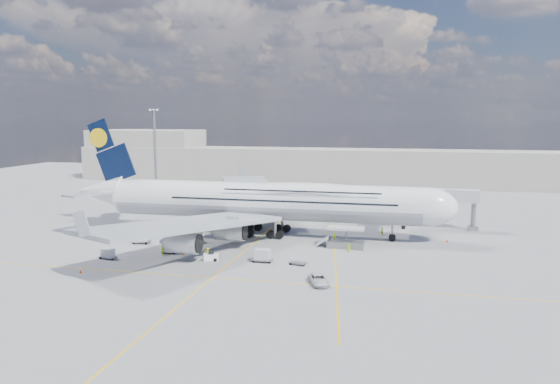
% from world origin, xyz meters
% --- Properties ---
extents(ground, '(300.00, 300.00, 0.00)m').
position_xyz_m(ground, '(0.00, 0.00, 0.00)').
color(ground, gray).
rests_on(ground, ground).
extents(taxi_line_main, '(0.25, 220.00, 0.01)m').
position_xyz_m(taxi_line_main, '(0.00, 0.00, 0.01)').
color(taxi_line_main, '#FFB90D').
rests_on(taxi_line_main, ground).
extents(taxi_line_cross, '(120.00, 0.25, 0.01)m').
position_xyz_m(taxi_line_cross, '(0.00, -20.00, 0.01)').
color(taxi_line_cross, '#FFB90D').
rests_on(taxi_line_cross, ground).
extents(taxi_line_diag, '(14.16, 99.06, 0.01)m').
position_xyz_m(taxi_line_diag, '(14.00, 10.00, 0.01)').
color(taxi_line_diag, '#FFB90D').
rests_on(taxi_line_diag, ground).
extents(airliner, '(77.26, 79.15, 23.71)m').
position_xyz_m(airliner, '(0.26, 10.00, 6.87)').
color(airliner, white).
rests_on(airliner, ground).
extents(jet_bridge, '(18.80, 12.10, 8.50)m').
position_xyz_m(jet_bridge, '(29.81, 20.94, 6.85)').
color(jet_bridge, '#B7B7BC').
rests_on(jet_bridge, ground).
extents(cargo_loader, '(8.53, 3.20, 3.67)m').
position_xyz_m(cargo_loader, '(16.82, 2.89, 1.25)').
color(cargo_loader, silver).
rests_on(cargo_loader, ground).
extents(light_mast, '(3.00, 0.70, 25.50)m').
position_xyz_m(light_mast, '(-40.00, 45.00, 13.21)').
color(light_mast, gray).
rests_on(light_mast, ground).
extents(terminal, '(180.00, 16.00, 12.00)m').
position_xyz_m(terminal, '(0.00, 95.00, 6.00)').
color(terminal, '#B2AD9E').
rests_on(terminal, ground).
extents(hangar, '(40.00, 22.00, 18.00)m').
position_xyz_m(hangar, '(-70.00, 100.00, 9.00)').
color(hangar, '#B2AD9E').
rests_on(hangar, ground).
extents(tree_line, '(160.00, 6.00, 8.00)m').
position_xyz_m(tree_line, '(40.00, 140.00, 4.00)').
color(tree_line, '#193814').
rests_on(tree_line, ground).
extents(dolly_row_a, '(2.84, 1.81, 1.68)m').
position_xyz_m(dolly_row_a, '(-12.15, -8.04, 0.90)').
color(dolly_row_a, gray).
rests_on(dolly_row_a, ground).
extents(dolly_row_b, '(2.96, 1.98, 1.72)m').
position_xyz_m(dolly_row_b, '(-20.50, -13.81, 0.92)').
color(dolly_row_b, gray).
rests_on(dolly_row_b, ground).
extents(dolly_row_c, '(3.40, 2.41, 1.94)m').
position_xyz_m(dolly_row_c, '(-10.97, 0.86, 1.05)').
color(dolly_row_c, gray).
rests_on(dolly_row_c, ground).
extents(dolly_back, '(3.44, 2.34, 1.99)m').
position_xyz_m(dolly_back, '(-20.23, -2.61, 1.07)').
color(dolly_back, gray).
rests_on(dolly_back, ground).
extents(dolly_nose_far, '(3.36, 1.84, 2.11)m').
position_xyz_m(dolly_nose_far, '(4.92, -9.99, 1.13)').
color(dolly_nose_far, gray).
rests_on(dolly_nose_far, ground).
extents(dolly_nose_near, '(2.98, 2.17, 0.39)m').
position_xyz_m(dolly_nose_near, '(10.82, -10.35, 0.30)').
color(dolly_nose_near, gray).
rests_on(dolly_nose_near, ground).
extents(baggage_tug, '(2.65, 1.86, 1.51)m').
position_xyz_m(baggage_tug, '(-3.42, -11.13, 0.67)').
color(baggage_tug, white).
rests_on(baggage_tug, ground).
extents(catering_truck_inner, '(7.60, 5.20, 4.19)m').
position_xyz_m(catering_truck_inner, '(-8.69, 30.85, 1.98)').
color(catering_truck_inner, gray).
rests_on(catering_truck_inner, ground).
extents(catering_truck_outer, '(5.98, 2.45, 3.53)m').
position_xyz_m(catering_truck_outer, '(-18.81, 37.31, 1.64)').
color(catering_truck_outer, gray).
rests_on(catering_truck_outer, ground).
extents(service_van, '(4.03, 5.44, 1.37)m').
position_xyz_m(service_van, '(15.65, -19.74, 0.69)').
color(service_van, silver).
rests_on(service_van, ground).
extents(crew_nose, '(0.78, 0.71, 1.79)m').
position_xyz_m(crew_nose, '(22.93, 14.37, 0.89)').
color(crew_nose, '#99DE17').
rests_on(crew_nose, ground).
extents(crew_loader, '(0.95, 1.03, 1.70)m').
position_xyz_m(crew_loader, '(14.54, 5.87, 0.85)').
color(crew_loader, '#D0FF1A').
rests_on(crew_loader, ground).
extents(crew_wing, '(0.67, 0.99, 1.56)m').
position_xyz_m(crew_wing, '(-12.68, -9.52, 0.78)').
color(crew_wing, '#DBFF1A').
rests_on(crew_wing, ground).
extents(crew_van, '(0.92, 0.87, 1.59)m').
position_xyz_m(crew_van, '(17.88, -0.46, 0.79)').
color(crew_van, '#9DDE17').
rests_on(crew_van, ground).
extents(crew_tug, '(1.07, 0.63, 1.64)m').
position_xyz_m(crew_tug, '(-4.81, -9.05, 0.82)').
color(crew_tug, '#DFEE19').
rests_on(crew_tug, ground).
extents(cone_nose, '(0.47, 0.47, 0.60)m').
position_xyz_m(cone_nose, '(35.05, 11.15, 0.29)').
color(cone_nose, '#D93F0B').
rests_on(cone_nose, ground).
extents(cone_wing_left_inner, '(0.38, 0.38, 0.48)m').
position_xyz_m(cone_wing_left_inner, '(-5.53, 25.04, 0.23)').
color(cone_wing_left_inner, '#D93F0B').
rests_on(cone_wing_left_inner, ground).
extents(cone_wing_left_outer, '(0.48, 0.48, 0.61)m').
position_xyz_m(cone_wing_left_outer, '(-6.65, 29.74, 0.30)').
color(cone_wing_left_outer, '#D93F0B').
rests_on(cone_wing_left_outer, ground).
extents(cone_wing_right_inner, '(0.47, 0.47, 0.60)m').
position_xyz_m(cone_wing_right_inner, '(-9.50, -8.41, 0.29)').
color(cone_wing_right_inner, '#D93F0B').
rests_on(cone_wing_right_inner, ground).
extents(cone_wing_right_outer, '(0.39, 0.39, 0.49)m').
position_xyz_m(cone_wing_right_outer, '(-20.17, -22.24, 0.24)').
color(cone_wing_right_outer, '#D93F0B').
rests_on(cone_wing_right_outer, ground).
extents(cone_tail, '(0.47, 0.47, 0.60)m').
position_xyz_m(cone_tail, '(-28.23, 16.98, 0.29)').
color(cone_tail, '#D93F0B').
rests_on(cone_tail, ground).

